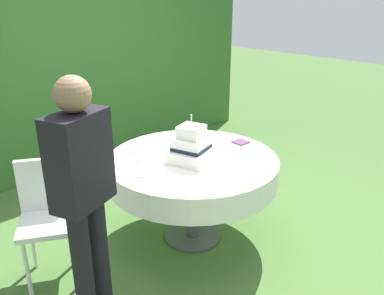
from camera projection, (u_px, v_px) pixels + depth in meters
ground_plane at (193, 236)px, 3.47m from camera, size 20.00×20.00×0.00m
foliage_hedge at (55, 66)px, 4.56m from camera, size 5.48×0.59×2.40m
cake_table at (193, 169)px, 3.23m from camera, size 1.38×1.38×0.75m
wedding_cake at (191, 147)px, 3.09m from camera, size 0.40×0.40×0.38m
serving_plate_near at (189, 135)px, 3.66m from camera, size 0.12×0.12×0.01m
serving_plate_far at (138, 150)px, 3.32m from camera, size 0.15×0.15×0.01m
serving_plate_left at (143, 173)px, 2.90m from camera, size 0.14×0.14×0.01m
serving_plate_right at (145, 159)px, 3.15m from camera, size 0.15×0.15×0.01m
napkin_stack at (241, 142)px, 3.50m from camera, size 0.13×0.13×0.01m
garden_chair at (48, 209)px, 2.85m from camera, size 0.55×0.55×0.89m
standing_person at (83, 192)px, 2.27m from camera, size 0.41×0.32×1.60m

